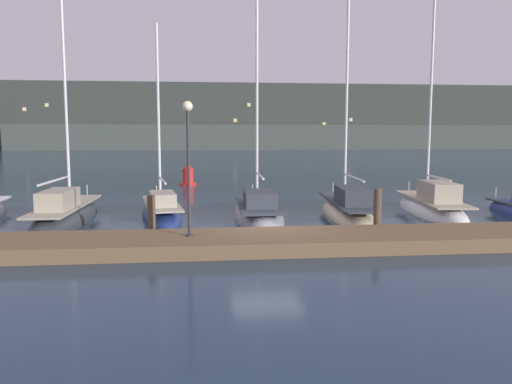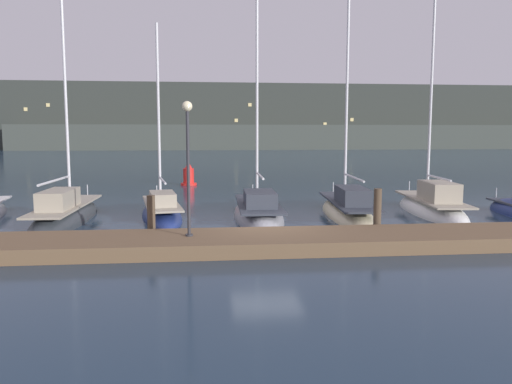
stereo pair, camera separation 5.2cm
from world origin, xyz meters
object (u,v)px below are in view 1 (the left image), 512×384
object	(u,v)px
sailboat_berth_3	(162,214)
sailboat_berth_2	(66,219)
sailboat_berth_4	(258,215)
channel_buoy	(188,176)
sailboat_berth_6	(431,210)
sailboat_berth_5	(348,212)
dock_lamppost	(188,147)

from	to	relation	value
sailboat_berth_3	sailboat_berth_2	bearing A→B (deg)	-169.40
sailboat_berth_4	sailboat_berth_3	bearing A→B (deg)	173.13
sailboat_berth_2	channel_buoy	bearing A→B (deg)	72.34
sailboat_berth_3	sailboat_berth_4	bearing A→B (deg)	-6.87
sailboat_berth_2	sailboat_berth_6	xyz separation A→B (m)	(16.26, 0.62, 0.02)
sailboat_berth_5	channel_buoy	world-z (taller)	sailboat_berth_5
sailboat_berth_3	sailboat_berth_4	size ratio (longest dim) A/B	0.80
sailboat_berth_5	dock_lamppost	world-z (taller)	sailboat_berth_5
sailboat_berth_2	sailboat_berth_6	bearing A→B (deg)	2.19
sailboat_berth_3	dock_lamppost	world-z (taller)	sailboat_berth_3
sailboat_berth_2	sailboat_berth_5	size ratio (longest dim) A/B	1.01
sailboat_berth_5	dock_lamppost	distance (m)	9.54
sailboat_berth_2	dock_lamppost	xyz separation A→B (m)	(5.28, -5.62, 3.11)
channel_buoy	sailboat_berth_2	bearing A→B (deg)	-107.66
sailboat_berth_4	channel_buoy	distance (m)	14.81
sailboat_berth_5	dock_lamppost	size ratio (longest dim) A/B	2.78
channel_buoy	dock_lamppost	bearing A→B (deg)	-88.22
sailboat_berth_5	channel_buoy	size ratio (longest dim) A/B	6.38
sailboat_berth_2	channel_buoy	world-z (taller)	sailboat_berth_2
sailboat_berth_6	sailboat_berth_5	bearing A→B (deg)	-174.56
sailboat_berth_4	channel_buoy	world-z (taller)	sailboat_berth_4
sailboat_berth_5	channel_buoy	distance (m)	16.23
sailboat_berth_2	sailboat_berth_5	distance (m)	12.15
sailboat_berth_3	sailboat_berth_6	bearing A→B (deg)	-0.50
sailboat_berth_6	dock_lamppost	xyz separation A→B (m)	(-10.98, -6.24, 3.10)
sailboat_berth_3	sailboat_berth_5	bearing A→B (deg)	-3.45
dock_lamppost	sailboat_berth_6	bearing A→B (deg)	29.63
sailboat_berth_3	sailboat_berth_6	distance (m)	12.37
sailboat_berth_4	sailboat_berth_6	distance (m)	8.15
sailboat_berth_5	sailboat_berth_6	xyz separation A→B (m)	(4.11, 0.39, -0.01)
sailboat_berth_4	sailboat_berth_6	xyz separation A→B (m)	(8.14, 0.40, 0.04)
sailboat_berth_4	sailboat_berth_5	bearing A→B (deg)	0.16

